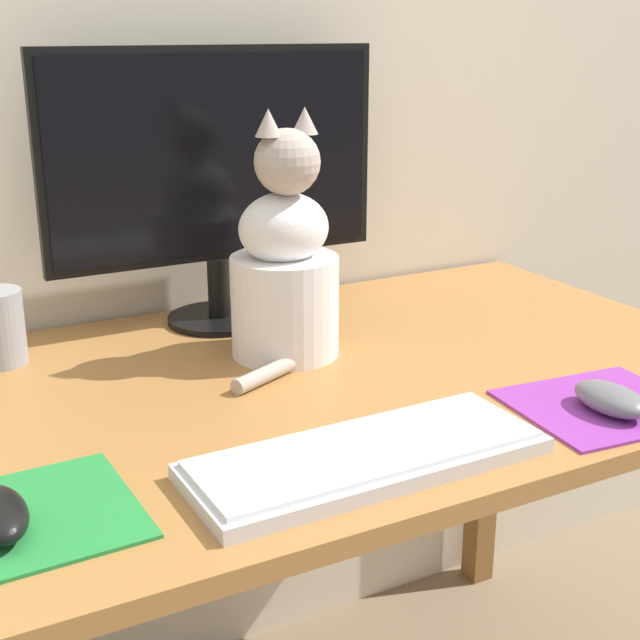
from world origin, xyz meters
The scene contains 7 objects.
desk centered at (0.00, 0.00, 0.63)m, with size 1.35×0.76×0.72m.
monitor centered at (0.02, 0.28, 0.96)m, with size 0.54×0.17×0.43m.
keyboard centered at (-0.03, -0.26, 0.73)m, with size 0.40×0.16×0.02m.
mousepad_left centered at (-0.39, -0.20, 0.72)m, with size 0.23×0.20×0.00m.
mousepad_right centered at (0.32, -0.27, 0.72)m, with size 0.24×0.21×0.00m.
computer_mouse_right centered at (0.31, -0.29, 0.74)m, with size 0.06×0.11×0.03m.
cat centered at (0.05, 0.09, 0.85)m, with size 0.21×0.21×0.36m.
Camera 1 is at (-0.49, -1.01, 1.18)m, focal length 50.00 mm.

